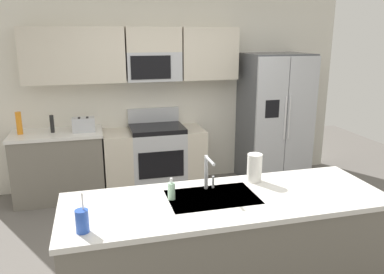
{
  "coord_description": "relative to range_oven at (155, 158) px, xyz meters",
  "views": [
    {
      "loc": [
        -1.02,
        -3.17,
        2.11
      ],
      "look_at": [
        -0.02,
        0.6,
        1.05
      ],
      "focal_mm": 35.6,
      "sensor_mm": 36.0,
      "label": 1
    }
  ],
  "objects": [
    {
      "name": "ground_plane",
      "position": [
        0.24,
        -1.8,
        -0.44
      ],
      "size": [
        9.0,
        9.0,
        0.0
      ],
      "primitive_type": "plane",
      "color": "#66605B",
      "rests_on": "ground"
    },
    {
      "name": "kitchen_wall_unit",
      "position": [
        0.1,
        0.28,
        1.03
      ],
      "size": [
        5.2,
        0.43,
        2.6
      ],
      "color": "silver",
      "rests_on": "ground"
    },
    {
      "name": "back_counter",
      "position": [
        -1.26,
        -0.0,
        0.01
      ],
      "size": [
        1.14,
        0.63,
        0.9
      ],
      "color": "slate",
      "rests_on": "ground"
    },
    {
      "name": "range_oven",
      "position": [
        0.0,
        0.0,
        0.0
      ],
      "size": [
        1.36,
        0.61,
        1.1
      ],
      "color": "#B7BABF",
      "rests_on": "ground"
    },
    {
      "name": "refrigerator",
      "position": [
        1.75,
        -0.07,
        0.48
      ],
      "size": [
        0.9,
        0.76,
        1.85
      ],
      "color": "#4C4F54",
      "rests_on": "ground"
    },
    {
      "name": "island_counter",
      "position": [
        0.16,
        -2.46,
        0.01
      ],
      "size": [
        2.49,
        0.85,
        0.9
      ],
      "color": "slate",
      "rests_on": "ground"
    },
    {
      "name": "toaster",
      "position": [
        -0.91,
        -0.05,
        0.55
      ],
      "size": [
        0.28,
        0.16,
        0.18
      ],
      "color": "#B7BABF",
      "rests_on": "back_counter"
    },
    {
      "name": "pepper_mill",
      "position": [
        -1.3,
        -0.0,
        0.57
      ],
      "size": [
        0.05,
        0.05,
        0.22
      ],
      "primitive_type": "cylinder",
      "color": "black",
      "rests_on": "back_counter"
    },
    {
      "name": "bottle_orange",
      "position": [
        -1.68,
        0.01,
        0.6
      ],
      "size": [
        0.07,
        0.07,
        0.28
      ],
      "primitive_type": "cylinder",
      "color": "orange",
      "rests_on": "back_counter"
    },
    {
      "name": "sink_faucet",
      "position": [
        0.07,
        -2.26,
        0.62
      ],
      "size": [
        0.08,
        0.21,
        0.28
      ],
      "color": "#B7BABF",
      "rests_on": "island_counter"
    },
    {
      "name": "drink_cup_blue",
      "position": [
        -0.89,
        -2.71,
        0.53
      ],
      "size": [
        0.08,
        0.08,
        0.27
      ],
      "color": "blue",
      "rests_on": "island_counter"
    },
    {
      "name": "soap_dispenser",
      "position": [
        -0.25,
        -2.37,
        0.53
      ],
      "size": [
        0.06,
        0.06,
        0.17
      ],
      "color": "#A5D8B2",
      "rests_on": "island_counter"
    },
    {
      "name": "paper_towel_roll",
      "position": [
        0.5,
        -2.19,
        0.58
      ],
      "size": [
        0.12,
        0.12,
        0.24
      ],
      "primitive_type": "cylinder",
      "color": "white",
      "rests_on": "island_counter"
    }
  ]
}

